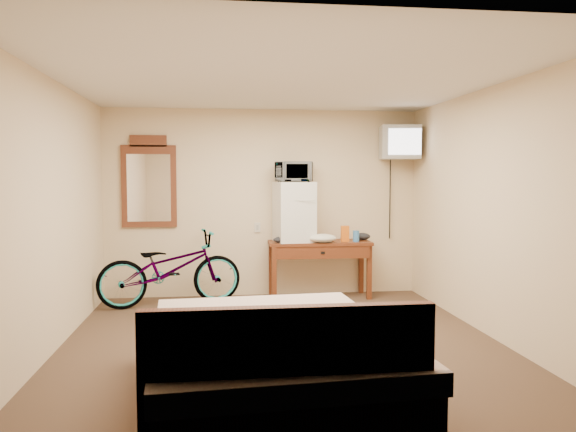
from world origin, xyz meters
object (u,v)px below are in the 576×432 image
object	(u,v)px
mini_fridge	(294,212)
bed	(274,362)
crt_television	(400,143)
wall_mirror	(149,183)
bicycle	(170,268)
blue_cup	(356,236)
microwave	(294,172)
desk	(320,251)

from	to	relation	value
mini_fridge	bed	xyz separation A→B (m)	(-0.61, -3.41, -0.85)
crt_television	wall_mirror	size ratio (longest dim) A/B	0.52
mini_fridge	bicycle	distance (m)	1.74
blue_cup	crt_television	xyz separation A→B (m)	(0.60, 0.09, 1.23)
wall_mirror	bicycle	size ratio (longest dim) A/B	0.68
blue_cup	mini_fridge	bearing A→B (deg)	172.20
wall_mirror	bed	world-z (taller)	wall_mirror
microwave	bicycle	world-z (taller)	microwave
blue_cup	wall_mirror	xyz separation A→B (m)	(-2.70, 0.34, 0.70)
blue_cup	bicycle	xyz separation A→B (m)	(-2.40, -0.14, -0.36)
crt_television	wall_mirror	distance (m)	3.35
blue_cup	bicycle	size ratio (longest dim) A/B	0.08
blue_cup	crt_television	bearing A→B (deg)	8.23
mini_fridge	desk	bearing A→B (deg)	-7.52
microwave	bed	xyz separation A→B (m)	(-0.61, -3.41, -1.38)
blue_cup	desk	bearing A→B (deg)	171.99
bicycle	desk	bearing A→B (deg)	-97.07
desk	bicycle	distance (m)	1.94
mini_fridge	blue_cup	distance (m)	0.88
blue_cup	bed	xyz separation A→B (m)	(-1.42, -3.30, -0.53)
wall_mirror	bicycle	distance (m)	1.20
bed	desk	bearing A→B (deg)	74.31
mini_fridge	bicycle	world-z (taller)	mini_fridge
desk	bed	world-z (taller)	bed
blue_cup	bicycle	world-z (taller)	bicycle
desk	crt_television	size ratio (longest dim) A/B	2.18
mini_fridge	wall_mirror	distance (m)	1.94
desk	microwave	world-z (taller)	microwave
microwave	bicycle	bearing A→B (deg)	-158.53
wall_mirror	bed	bearing A→B (deg)	-70.62
microwave	desk	bearing A→B (deg)	4.82
desk	microwave	distance (m)	1.09
desk	crt_television	bearing A→B (deg)	1.11
microwave	bicycle	xyz separation A→B (m)	(-1.59, -0.25, -1.20)
crt_television	bed	bearing A→B (deg)	-120.80
desk	bed	distance (m)	3.51
crt_television	microwave	bearing A→B (deg)	179.03
crt_television	bicycle	size ratio (longest dim) A/B	0.35
microwave	mini_fridge	bearing A→B (deg)	-111.33
mini_fridge	wall_mirror	xyz separation A→B (m)	(-1.89, 0.23, 0.38)
microwave	bed	distance (m)	3.73
mini_fridge	wall_mirror	size ratio (longest dim) A/B	0.65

